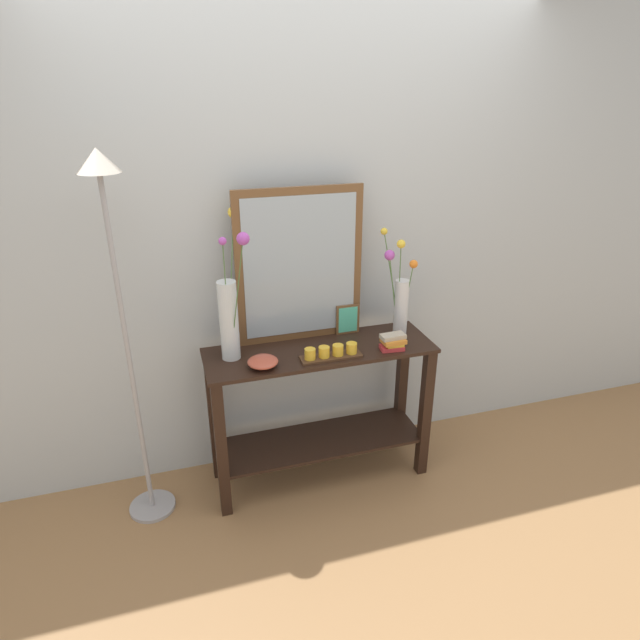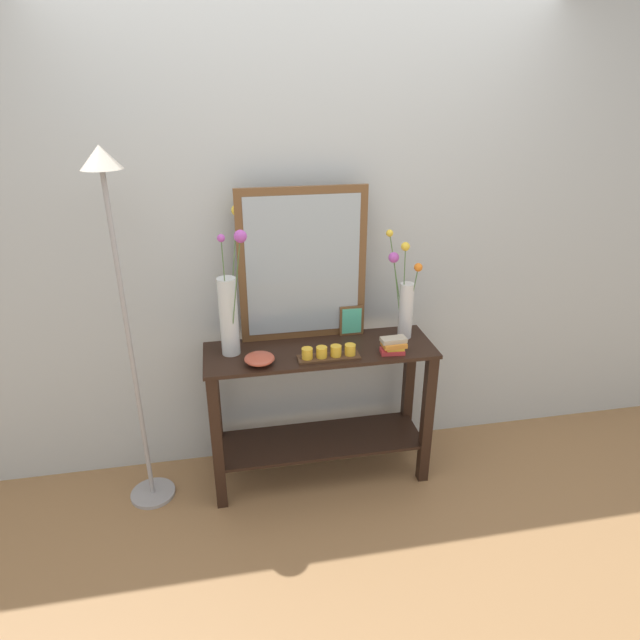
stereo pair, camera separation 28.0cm
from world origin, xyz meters
The scene contains 11 objects.
ground_plane centered at (0.00, 0.00, -0.01)m, with size 7.00×6.00×0.02m, color #997047.
wall_back centered at (0.00, 0.32, 1.35)m, with size 6.40×0.08×2.70m, color #B2BCC1.
console_table centered at (0.00, 0.00, 0.50)m, with size 1.21×0.39×0.81m.
mirror_leaning centered at (-0.06, 0.16, 1.22)m, with size 0.68×0.03×0.82m.
tall_vase_left centered at (-0.45, 0.04, 1.07)m, with size 0.16×0.32×0.74m.
vase_right centered at (0.47, 0.06, 1.03)m, with size 0.17×0.16×0.59m.
candle_tray centered at (0.02, -0.11, 0.84)m, with size 0.32×0.09×0.07m.
picture_frame_small centered at (0.20, 0.14, 0.90)m, with size 0.13×0.01×0.17m.
decorative_bowl centered at (-0.33, -0.11, 0.84)m, with size 0.15×0.15×0.05m.
book_stack centered at (0.36, -0.11, 0.86)m, with size 0.14×0.09×0.08m.
floor_lamp centered at (-0.95, -0.01, 1.26)m, with size 0.24×0.24×1.87m.
Camera 1 is at (-0.75, -2.45, 2.11)m, focal length 30.60 mm.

